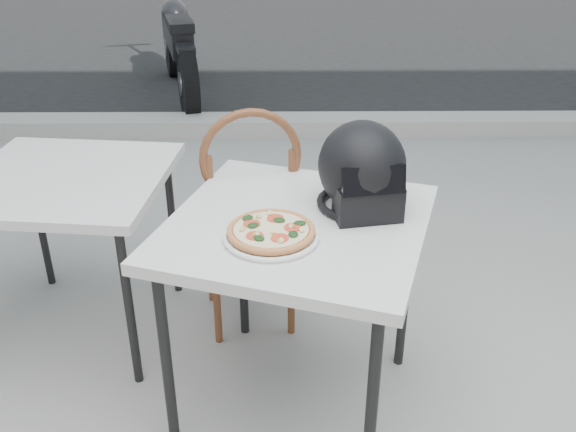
{
  "coord_description": "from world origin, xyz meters",
  "views": [
    {
      "loc": [
        -0.28,
        -1.54,
        1.67
      ],
      "look_at": [
        -0.27,
        0.15,
        0.79
      ],
      "focal_mm": 40.0,
      "sensor_mm": 36.0,
      "label": 1
    }
  ],
  "objects_px": {
    "motorcycle": "(178,47)",
    "cafe_chair_main": "(249,210)",
    "plate": "(271,236)",
    "pizza": "(271,231)",
    "cafe_table_main": "(297,239)",
    "cafe_table_side": "(67,190)",
    "helmet": "(362,172)"
  },
  "relations": [
    {
      "from": "motorcycle",
      "to": "cafe_chair_main",
      "type": "bearing_deg",
      "value": -90.96
    },
    {
      "from": "plate",
      "to": "pizza",
      "type": "distance_m",
      "value": 0.02
    },
    {
      "from": "cafe_table_main",
      "to": "pizza",
      "type": "distance_m",
      "value": 0.17
    },
    {
      "from": "cafe_chair_main",
      "to": "cafe_table_main",
      "type": "bearing_deg",
      "value": 100.47
    },
    {
      "from": "cafe_table_main",
      "to": "cafe_table_side",
      "type": "xyz_separation_m",
      "value": [
        -0.86,
        0.45,
        -0.04
      ]
    },
    {
      "from": "cafe_table_main",
      "to": "plate",
      "type": "height_order",
      "value": "plate"
    },
    {
      "from": "helmet",
      "to": "pizza",
      "type": "bearing_deg",
      "value": -154.62
    },
    {
      "from": "cafe_table_main",
      "to": "cafe_chair_main",
      "type": "distance_m",
      "value": 0.5
    },
    {
      "from": "pizza",
      "to": "helmet",
      "type": "bearing_deg",
      "value": 35.23
    },
    {
      "from": "plate",
      "to": "cafe_chair_main",
      "type": "bearing_deg",
      "value": 99.55
    },
    {
      "from": "cafe_chair_main",
      "to": "cafe_table_side",
      "type": "height_order",
      "value": "cafe_chair_main"
    },
    {
      "from": "cafe_chair_main",
      "to": "motorcycle",
      "type": "distance_m",
      "value": 3.38
    },
    {
      "from": "cafe_chair_main",
      "to": "helmet",
      "type": "bearing_deg",
      "value": 125.71
    },
    {
      "from": "cafe_chair_main",
      "to": "cafe_table_side",
      "type": "bearing_deg",
      "value": -10.5
    },
    {
      "from": "plate",
      "to": "cafe_chair_main",
      "type": "xyz_separation_m",
      "value": [
        -0.09,
        0.56,
        -0.2
      ]
    },
    {
      "from": "helmet",
      "to": "cafe_chair_main",
      "type": "bearing_deg",
      "value": 126.53
    },
    {
      "from": "helmet",
      "to": "motorcycle",
      "type": "height_order",
      "value": "helmet"
    },
    {
      "from": "cafe_table_main",
      "to": "motorcycle",
      "type": "relative_size",
      "value": 0.52
    },
    {
      "from": "plate",
      "to": "motorcycle",
      "type": "bearing_deg",
      "value": 102.35
    },
    {
      "from": "cafe_chair_main",
      "to": "cafe_table_side",
      "type": "distance_m",
      "value": 0.69
    },
    {
      "from": "plate",
      "to": "helmet",
      "type": "xyz_separation_m",
      "value": [
        0.28,
        0.2,
        0.12
      ]
    },
    {
      "from": "cafe_table_main",
      "to": "cafe_table_side",
      "type": "height_order",
      "value": "cafe_table_main"
    },
    {
      "from": "helmet",
      "to": "cafe_chair_main",
      "type": "height_order",
      "value": "helmet"
    },
    {
      "from": "helmet",
      "to": "motorcycle",
      "type": "relative_size",
      "value": 0.18
    },
    {
      "from": "plate",
      "to": "pizza",
      "type": "xyz_separation_m",
      "value": [
        0.0,
        0.0,
        0.02
      ]
    },
    {
      "from": "cafe_table_main",
      "to": "plate",
      "type": "relative_size",
      "value": 2.64
    },
    {
      "from": "plate",
      "to": "helmet",
      "type": "distance_m",
      "value": 0.37
    },
    {
      "from": "cafe_table_side",
      "to": "motorcycle",
      "type": "bearing_deg",
      "value": 91.12
    },
    {
      "from": "cafe_table_main",
      "to": "plate",
      "type": "xyz_separation_m",
      "value": [
        -0.08,
        -0.11,
        0.08
      ]
    },
    {
      "from": "cafe_chair_main",
      "to": "motorcycle",
      "type": "height_order",
      "value": "cafe_chair_main"
    },
    {
      "from": "plate",
      "to": "motorcycle",
      "type": "xyz_separation_m",
      "value": [
        -0.84,
        3.86,
        -0.33
      ]
    },
    {
      "from": "helmet",
      "to": "cafe_chair_main",
      "type": "xyz_separation_m",
      "value": [
        -0.38,
        0.36,
        -0.32
      ]
    }
  ]
}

